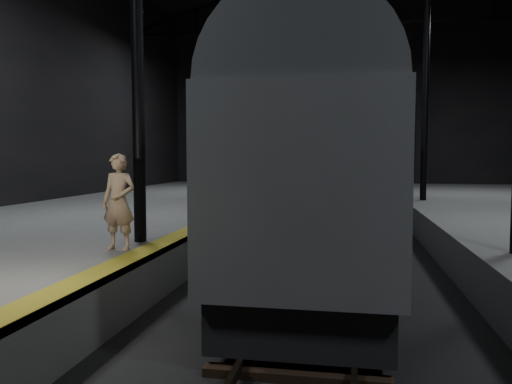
# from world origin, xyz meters

# --- Properties ---
(ground) EXTENTS (44.00, 44.00, 0.00)m
(ground) POSITION_xyz_m (0.00, 0.00, 0.00)
(ground) COLOR black
(ground) RESTS_ON ground
(platform_left) EXTENTS (9.00, 43.80, 1.00)m
(platform_left) POSITION_xyz_m (-7.50, 0.00, 0.50)
(platform_left) COLOR #555552
(platform_left) RESTS_ON ground
(tactile_strip) EXTENTS (0.50, 43.80, 0.01)m
(tactile_strip) POSITION_xyz_m (-3.25, 0.00, 1.00)
(tactile_strip) COLOR olive
(tactile_strip) RESTS_ON platform_left
(track) EXTENTS (2.40, 43.00, 0.24)m
(track) POSITION_xyz_m (0.00, 0.00, 0.07)
(track) COLOR #3F3328
(track) RESTS_ON ground
(train) EXTENTS (2.80, 18.68, 4.99)m
(train) POSITION_xyz_m (-0.00, 1.16, 2.78)
(train) COLOR #A9ACB1
(train) RESTS_ON ground
(woman) EXTENTS (0.73, 0.52, 1.90)m
(woman) POSITION_xyz_m (-3.80, -5.01, 1.95)
(woman) COLOR tan
(woman) RESTS_ON platform_left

